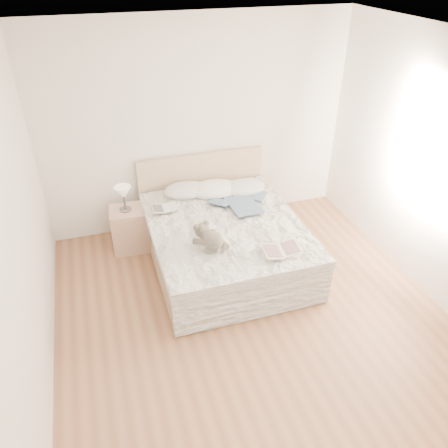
{
  "coord_description": "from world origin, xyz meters",
  "views": [
    {
      "loc": [
        -1.3,
        -2.94,
        3.32
      ],
      "look_at": [
        -0.04,
        1.05,
        0.62
      ],
      "focal_mm": 35.0,
      "sensor_mm": 36.0,
      "label": 1
    }
  ],
  "objects_px": {
    "childrens_book": "(281,250)",
    "photo_book": "(164,208)",
    "teddy_bear": "(212,245)",
    "nightstand": "(130,229)",
    "table_lamp": "(123,194)",
    "bed": "(223,239)"
  },
  "relations": [
    {
      "from": "bed",
      "to": "childrens_book",
      "type": "xyz_separation_m",
      "value": [
        0.38,
        -0.82,
        0.32
      ]
    },
    {
      "from": "nightstand",
      "to": "table_lamp",
      "type": "xyz_separation_m",
      "value": [
        -0.02,
        0.0,
        0.51
      ]
    },
    {
      "from": "nightstand",
      "to": "teddy_bear",
      "type": "height_order",
      "value": "teddy_bear"
    },
    {
      "from": "childrens_book",
      "to": "teddy_bear",
      "type": "height_order",
      "value": "teddy_bear"
    },
    {
      "from": "nightstand",
      "to": "photo_book",
      "type": "bearing_deg",
      "value": -28.03
    },
    {
      "from": "table_lamp",
      "to": "photo_book",
      "type": "distance_m",
      "value": 0.52
    },
    {
      "from": "bed",
      "to": "teddy_bear",
      "type": "distance_m",
      "value": 0.71
    },
    {
      "from": "childrens_book",
      "to": "teddy_bear",
      "type": "distance_m",
      "value": 0.73
    },
    {
      "from": "bed",
      "to": "childrens_book",
      "type": "distance_m",
      "value": 0.96
    },
    {
      "from": "bed",
      "to": "teddy_bear",
      "type": "relative_size",
      "value": 5.58
    },
    {
      "from": "nightstand",
      "to": "table_lamp",
      "type": "distance_m",
      "value": 0.51
    },
    {
      "from": "photo_book",
      "to": "childrens_book",
      "type": "distance_m",
      "value": 1.57
    },
    {
      "from": "nightstand",
      "to": "teddy_bear",
      "type": "bearing_deg",
      "value": -57.25
    },
    {
      "from": "bed",
      "to": "table_lamp",
      "type": "height_order",
      "value": "bed"
    },
    {
      "from": "table_lamp",
      "to": "childrens_book",
      "type": "height_order",
      "value": "table_lamp"
    },
    {
      "from": "nightstand",
      "to": "childrens_book",
      "type": "xyz_separation_m",
      "value": [
        1.42,
        -1.43,
        0.35
      ]
    },
    {
      "from": "photo_book",
      "to": "childrens_book",
      "type": "height_order",
      "value": "childrens_book"
    },
    {
      "from": "nightstand",
      "to": "table_lamp",
      "type": "bearing_deg",
      "value": 174.25
    },
    {
      "from": "photo_book",
      "to": "childrens_book",
      "type": "bearing_deg",
      "value": -49.82
    },
    {
      "from": "childrens_book",
      "to": "teddy_bear",
      "type": "bearing_deg",
      "value": 163.59
    },
    {
      "from": "teddy_bear",
      "to": "childrens_book",
      "type": "bearing_deg",
      "value": -46.17
    },
    {
      "from": "childrens_book",
      "to": "photo_book",
      "type": "bearing_deg",
      "value": 135.19
    }
  ]
}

